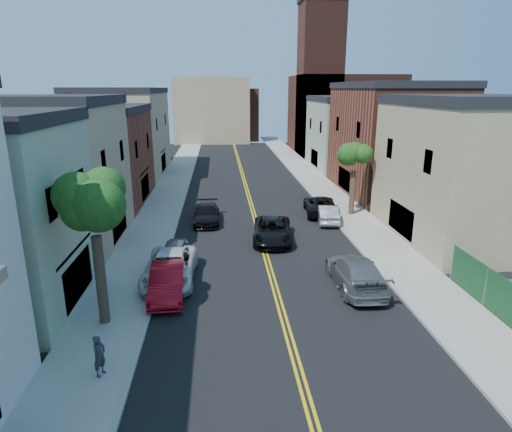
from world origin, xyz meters
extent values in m
cube|color=gray|center=(-7.90, 40.00, 0.07)|extent=(3.20, 100.00, 0.15)
cube|color=gray|center=(7.90, 40.00, 0.07)|extent=(3.20, 100.00, 0.15)
cube|color=gray|center=(-6.15, 40.00, 0.07)|extent=(0.30, 100.00, 0.15)
cube|color=gray|center=(6.15, 40.00, 0.07)|extent=(0.30, 100.00, 0.15)
cube|color=#998466|center=(-14.00, 25.00, 4.50)|extent=(9.00, 10.00, 9.00)
cube|color=brown|center=(-14.00, 36.00, 4.00)|extent=(9.00, 12.00, 8.00)
cube|color=#998466|center=(-14.00, 50.00, 4.75)|extent=(9.00, 16.00, 9.50)
cube|color=#998466|center=(14.00, 24.00, 4.50)|extent=(9.00, 12.00, 9.00)
cube|color=brown|center=(14.00, 38.00, 5.00)|extent=(9.00, 14.00, 10.00)
cube|color=gray|center=(14.00, 52.00, 4.25)|extent=(9.00, 12.00, 8.50)
cube|color=#4C2319|center=(17.50, 68.00, 6.00)|extent=(16.00, 14.00, 12.00)
cube|color=#4C2319|center=(12.50, 64.00, 11.00)|extent=(6.00, 6.00, 22.00)
cube|color=#998466|center=(-4.00, 82.00, 6.00)|extent=(14.00, 8.00, 12.00)
cube|color=brown|center=(0.00, 86.00, 5.00)|extent=(10.00, 8.00, 10.00)
cylinder|color=#392A1C|center=(-7.90, 14.00, 2.13)|extent=(0.44, 0.44, 3.96)
sphere|color=#18350E|center=(-7.90, 14.00, 6.45)|extent=(5.20, 5.20, 5.20)
sphere|color=#18350E|center=(-7.38, 13.61, 7.49)|extent=(3.90, 3.90, 3.90)
sphere|color=#18350E|center=(-8.42, 14.52, 5.93)|extent=(3.64, 3.64, 3.64)
cylinder|color=#392A1C|center=(7.90, 30.00, 1.91)|extent=(0.44, 0.44, 3.52)
sphere|color=#18350E|center=(7.90, 30.00, 5.65)|extent=(4.40, 4.40, 4.40)
sphere|color=#18350E|center=(8.34, 29.67, 6.53)|extent=(3.30, 3.30, 3.30)
sphere|color=#18350E|center=(7.46, 30.44, 5.21)|extent=(3.08, 3.08, 3.08)
imported|color=#AB0B17|center=(-5.45, 16.63, 0.77)|extent=(1.82, 4.72, 1.53)
imported|color=silver|center=(-5.50, 18.30, 0.79)|extent=(2.77, 5.74, 1.58)
imported|color=#56585D|center=(-5.50, 20.61, 0.68)|extent=(1.74, 4.02, 1.35)
imported|color=black|center=(-3.80, 28.94, 0.69)|extent=(1.95, 4.77, 1.38)
imported|color=#585C5F|center=(4.21, 16.82, 0.81)|extent=(2.37, 5.63, 1.62)
imported|color=black|center=(4.29, 17.50, 0.71)|extent=(1.74, 4.19, 1.42)
imported|color=#ACB0B4|center=(5.50, 28.33, 0.69)|extent=(1.98, 4.33, 1.38)
imported|color=black|center=(5.50, 30.67, 0.75)|extent=(3.00, 5.60, 1.50)
imported|color=black|center=(0.73, 24.33, 0.75)|extent=(3.10, 5.67, 1.51)
imported|color=#282931|center=(-7.12, 10.19, 0.92)|extent=(0.56, 0.66, 1.54)
camera|label=1|loc=(-2.72, -3.68, 9.99)|focal=30.75mm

